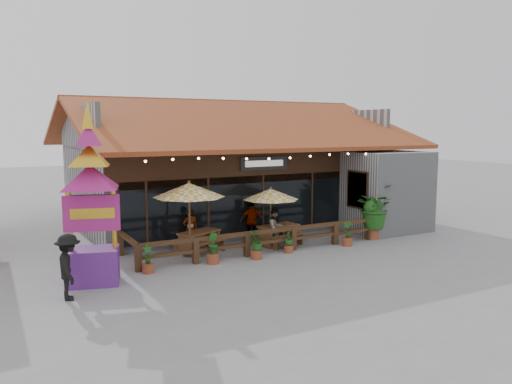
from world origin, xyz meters
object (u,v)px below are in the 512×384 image
umbrella_right (271,194)px  picnic_table_right (278,231)px  picnic_table_left (199,238)px  tropical_plant (373,208)px  thai_sign_tower (90,182)px  pedestrian (68,267)px  umbrella_left (189,190)px

umbrella_right → picnic_table_right: (0.36, -0.01, -1.52)m
picnic_table_right → picnic_table_left: bearing=171.7°
umbrella_right → picnic_table_right: 1.56m
umbrella_right → tropical_plant: size_ratio=1.25×
picnic_table_right → thai_sign_tower: size_ratio=0.33×
pedestrian → picnic_table_right: bearing=-67.4°
umbrella_right → picnic_table_right: umbrella_right is taller
picnic_table_right → pedestrian: bearing=-161.5°
umbrella_left → picnic_table_right: 4.21m
umbrella_left → picnic_table_right: umbrella_left is taller
umbrella_left → tropical_plant: umbrella_left is taller
umbrella_right → tropical_plant: (4.42, -0.99, -0.75)m
umbrella_right → pedestrian: 8.56m
umbrella_left → tropical_plant: size_ratio=1.48×
umbrella_left → umbrella_right: bearing=-0.1°
umbrella_right → pedestrian: (-8.00, -2.81, -1.15)m
picnic_table_left → tropical_plant: (7.28, -1.44, 0.78)m
picnic_table_left → pedestrian: bearing=-147.6°
umbrella_left → umbrella_right: size_ratio=1.19×
umbrella_right → picnic_table_left: (-2.86, 0.45, -1.53)m
tropical_plant → umbrella_left: bearing=172.8°
picnic_table_left → thai_sign_tower: size_ratio=0.35×
picnic_table_left → thai_sign_tower: thai_sign_tower is taller
umbrella_left → tropical_plant: 7.97m
umbrella_left → picnic_table_right: bearing=-0.3°
thai_sign_tower → tropical_plant: size_ratio=2.55×
picnic_table_left → thai_sign_tower: bearing=-153.2°
umbrella_left → umbrella_right: 3.43m
picnic_table_left → thai_sign_tower: 5.43m
umbrella_right → picnic_table_left: bearing=171.0°
umbrella_right → thai_sign_tower: (-7.13, -1.70, 1.03)m
umbrella_left → picnic_table_left: bearing=39.2°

